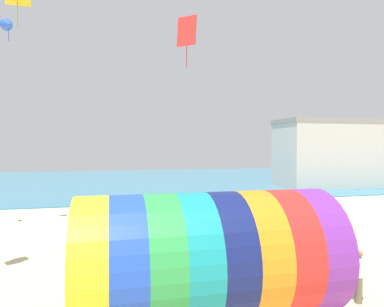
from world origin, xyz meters
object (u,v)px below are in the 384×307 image
at_px(giant_inflatable_tube, 208,255).
at_px(kite_blue_delta, 8,24).
at_px(kite_red_diamond, 187,32).
at_px(beach_flag, 315,206).
at_px(kite_handler, 359,276).

relative_size(giant_inflatable_tube, kite_blue_delta, 5.40).
bearing_deg(giant_inflatable_tube, kite_red_diamond, 84.62).
distance_m(giant_inflatable_tube, beach_flag, 6.63).
distance_m(kite_blue_delta, beach_flag, 19.86).
xyz_separation_m(kite_red_diamond, beach_flag, (5.19, -2.17, -7.80)).
bearing_deg(beach_flag, giant_inflatable_tube, -149.94).
bearing_deg(kite_red_diamond, beach_flag, -22.71).
height_order(kite_handler, beach_flag, beach_flag).
bearing_deg(giant_inflatable_tube, beach_flag, 30.06).
relative_size(giant_inflatable_tube, kite_red_diamond, 3.29).
relative_size(kite_handler, beach_flag, 0.61).
xyz_separation_m(giant_inflatable_tube, beach_flag, (5.71, 3.30, 0.67)).
height_order(kite_red_diamond, beach_flag, kite_red_diamond).
xyz_separation_m(kite_handler, kite_red_diamond, (-4.59, 5.69, 9.46)).
distance_m(kite_handler, kite_red_diamond, 11.96).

